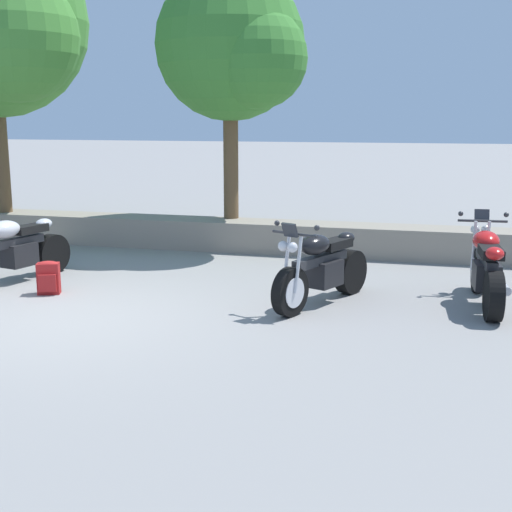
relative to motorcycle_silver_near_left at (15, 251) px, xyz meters
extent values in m
plane|color=gray|center=(1.61, -1.46, -0.49)|extent=(120.00, 120.00, 0.00)
cube|color=gray|center=(1.61, 3.34, -0.21)|extent=(36.00, 0.80, 0.55)
cylinder|color=black|center=(0.18, 0.72, -0.18)|extent=(0.32, 0.64, 0.62)
cube|color=black|center=(0.02, 0.07, -0.08)|extent=(0.42, 0.54, 0.34)
cube|color=#2D2D30|center=(0.00, -0.02, 0.12)|extent=(0.39, 1.10, 0.12)
ellipsoid|color=#BCBCC1|center=(-0.04, -0.17, 0.34)|extent=(0.45, 0.59, 0.26)
cube|color=black|center=(0.07, 0.30, 0.28)|extent=(0.38, 0.61, 0.12)
ellipsoid|color=#BCBCC1|center=(0.14, 0.59, 0.32)|extent=(0.28, 0.32, 0.16)
cylinder|color=silver|center=(-0.03, 0.53, -0.13)|extent=(0.20, 0.40, 0.11)
cylinder|color=black|center=(4.34, -0.70, -0.18)|extent=(0.38, 0.62, 0.62)
cylinder|color=black|center=(4.92, 0.62, -0.18)|extent=(0.42, 0.64, 0.62)
cylinder|color=silver|center=(4.34, -0.70, -0.18)|extent=(0.30, 0.42, 0.38)
cube|color=black|center=(4.65, 0.01, -0.08)|extent=(0.49, 0.57, 0.34)
cube|color=#2D2D30|center=(4.61, -0.08, 0.12)|extent=(0.57, 1.06, 0.12)
ellipsoid|color=black|center=(4.55, -0.22, 0.34)|extent=(0.52, 0.61, 0.26)
cube|color=black|center=(4.74, 0.22, 0.28)|extent=(0.46, 0.62, 0.12)
ellipsoid|color=black|center=(4.86, 0.49, 0.32)|extent=(0.31, 0.35, 0.16)
cylinder|color=#2D2D30|center=(4.37, -0.62, 0.54)|extent=(0.62, 0.30, 0.04)
sphere|color=silver|center=(4.38, -0.78, 0.40)|extent=(0.13, 0.13, 0.13)
sphere|color=silver|center=(4.25, -0.72, 0.40)|extent=(0.13, 0.13, 0.13)
cube|color=#26282D|center=(4.33, -0.71, 0.60)|extent=(0.22, 0.17, 0.18)
cylinder|color=silver|center=(4.68, 0.47, -0.13)|extent=(0.25, 0.39, 0.11)
cylinder|color=silver|center=(4.43, -0.70, 0.18)|extent=(0.11, 0.17, 0.73)
cylinder|color=silver|center=(4.27, -0.62, 0.18)|extent=(0.11, 0.17, 0.73)
sphere|color=#2D2D30|center=(4.66, -0.71, 0.64)|extent=(0.07, 0.07, 0.07)
sphere|color=#2D2D30|center=(4.11, -0.46, 0.64)|extent=(0.07, 0.07, 0.07)
cylinder|color=black|center=(6.66, 1.16, -0.18)|extent=(0.18, 0.63, 0.62)
cylinder|color=black|center=(6.76, -0.28, -0.18)|extent=(0.22, 0.63, 0.62)
cylinder|color=silver|center=(6.66, 1.16, -0.18)|extent=(0.19, 0.39, 0.38)
cube|color=black|center=(6.72, 0.39, -0.08)|extent=(0.35, 0.50, 0.34)
cube|color=#2D2D30|center=(6.71, 0.49, 0.12)|extent=(0.22, 1.11, 0.12)
ellipsoid|color=red|center=(6.70, 0.64, 0.34)|extent=(0.38, 0.54, 0.26)
cube|color=black|center=(6.73, 0.16, 0.28)|extent=(0.30, 0.58, 0.12)
ellipsoid|color=red|center=(6.75, -0.14, 0.32)|extent=(0.24, 0.29, 0.16)
cylinder|color=#2D2D30|center=(6.67, 1.08, 0.54)|extent=(0.66, 0.08, 0.04)
sphere|color=silver|center=(6.59, 1.22, 0.40)|extent=(0.13, 0.13, 0.13)
sphere|color=silver|center=(6.73, 1.23, 0.40)|extent=(0.13, 0.13, 0.13)
cube|color=#26282D|center=(6.66, 1.18, 0.60)|extent=(0.21, 0.11, 0.18)
cylinder|color=silver|center=(6.91, -0.02, -0.13)|extent=(0.14, 0.39, 0.11)
cylinder|color=silver|center=(6.57, 1.11, 0.18)|extent=(0.06, 0.17, 0.73)
cylinder|color=silver|center=(6.75, 1.13, 0.18)|extent=(0.06, 0.17, 0.73)
sphere|color=#2D2D30|center=(6.37, 1.02, 0.64)|extent=(0.07, 0.07, 0.07)
sphere|color=#2D2D30|center=(6.97, 1.06, 0.64)|extent=(0.07, 0.07, 0.07)
cube|color=#A31E1E|center=(0.84, -0.48, -0.27)|extent=(0.34, 0.28, 0.44)
cube|color=#A31E1E|center=(0.88, -0.59, -0.31)|extent=(0.24, 0.13, 0.24)
ellipsoid|color=#A31E1E|center=(0.84, -0.48, -0.06)|extent=(0.33, 0.26, 0.08)
cube|color=#591010|center=(0.88, -0.35, -0.25)|extent=(0.06, 0.05, 0.37)
cube|color=#591010|center=(0.72, -0.41, -0.25)|extent=(0.06, 0.05, 0.37)
cylinder|color=brown|center=(-2.40, 3.27, 1.22)|extent=(0.28, 0.28, 2.32)
sphere|color=#428433|center=(-1.57, 2.72, 3.39)|extent=(2.38, 2.38, 2.38)
cylinder|color=brown|center=(2.27, 3.62, 1.14)|extent=(0.28, 0.28, 2.15)
sphere|color=#387A2D|center=(2.27, 3.62, 3.24)|extent=(2.73, 2.73, 2.73)
sphere|color=#387A2D|center=(2.89, 3.21, 2.96)|extent=(1.78, 1.78, 1.78)
camera|label=1|loc=(6.02, -8.77, 1.95)|focal=48.14mm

